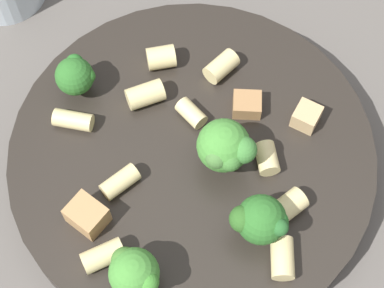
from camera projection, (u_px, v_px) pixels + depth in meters
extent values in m
plane|color=#5B5651|center=(192.00, 168.00, 0.51)|extent=(2.00, 2.00, 0.00)
cylinder|color=#28231E|center=(192.00, 159.00, 0.49)|extent=(0.27, 0.27, 0.03)
cylinder|color=white|center=(192.00, 152.00, 0.48)|extent=(0.25, 0.25, 0.01)
torus|color=#28231E|center=(192.00, 151.00, 0.48)|extent=(0.27, 0.27, 0.00)
cylinder|color=#9EC175|center=(224.00, 155.00, 0.47)|extent=(0.01, 0.01, 0.02)
sphere|color=#478E38|center=(225.00, 142.00, 0.45)|extent=(0.04, 0.04, 0.04)
sphere|color=#467937|center=(217.00, 156.00, 0.44)|extent=(0.02, 0.02, 0.02)
sphere|color=#3F8038|center=(244.00, 148.00, 0.44)|extent=(0.02, 0.02, 0.02)
sphere|color=#407C34|center=(230.00, 159.00, 0.44)|extent=(0.02, 0.02, 0.02)
cylinder|color=#93B766|center=(78.00, 87.00, 0.50)|extent=(0.01, 0.01, 0.01)
sphere|color=#2D6B28|center=(74.00, 76.00, 0.48)|extent=(0.03, 0.03, 0.03)
sphere|color=#2B6C25|center=(88.00, 76.00, 0.48)|extent=(0.01, 0.01, 0.01)
sphere|color=#2A6F28|center=(75.00, 63.00, 0.48)|extent=(0.01, 0.01, 0.01)
cylinder|color=#84AD60|center=(136.00, 280.00, 0.43)|extent=(0.01, 0.01, 0.01)
sphere|color=#478E38|center=(134.00, 273.00, 0.41)|extent=(0.03, 0.03, 0.03)
sphere|color=#40823A|center=(116.00, 259.00, 0.41)|extent=(0.01, 0.01, 0.01)
sphere|color=#408A30|center=(148.00, 282.00, 0.40)|extent=(0.01, 0.01, 0.01)
sphere|color=#447C2F|center=(120.00, 258.00, 0.41)|extent=(0.02, 0.02, 0.02)
cylinder|color=#9EC175|center=(259.00, 229.00, 0.44)|extent=(0.01, 0.01, 0.01)
sphere|color=#2D6B28|center=(261.00, 220.00, 0.43)|extent=(0.03, 0.03, 0.03)
sphere|color=#276A27|center=(276.00, 222.00, 0.42)|extent=(0.02, 0.02, 0.02)
sphere|color=#275F29|center=(280.00, 227.00, 0.42)|extent=(0.01, 0.01, 0.01)
sphere|color=#2E6023|center=(243.00, 219.00, 0.42)|extent=(0.02, 0.02, 0.02)
cylinder|color=beige|center=(191.00, 113.00, 0.48)|extent=(0.02, 0.03, 0.01)
cylinder|color=beige|center=(145.00, 95.00, 0.49)|extent=(0.03, 0.03, 0.02)
cylinder|color=beige|center=(73.00, 120.00, 0.48)|extent=(0.02, 0.03, 0.01)
cylinder|color=beige|center=(267.00, 158.00, 0.47)|extent=(0.03, 0.03, 0.02)
cylinder|color=beige|center=(161.00, 57.00, 0.50)|extent=(0.03, 0.03, 0.02)
cylinder|color=beige|center=(289.00, 206.00, 0.45)|extent=(0.03, 0.03, 0.02)
cylinder|color=beige|center=(103.00, 256.00, 0.43)|extent=(0.03, 0.03, 0.02)
cylinder|color=beige|center=(221.00, 66.00, 0.50)|extent=(0.03, 0.02, 0.02)
cylinder|color=beige|center=(282.00, 258.00, 0.43)|extent=(0.03, 0.03, 0.02)
cylinder|color=beige|center=(120.00, 182.00, 0.46)|extent=(0.03, 0.02, 0.01)
cube|color=tan|center=(87.00, 215.00, 0.44)|extent=(0.03, 0.03, 0.02)
cube|color=tan|center=(306.00, 117.00, 0.48)|extent=(0.02, 0.02, 0.02)
cube|color=#A87A4C|center=(247.00, 105.00, 0.49)|extent=(0.03, 0.03, 0.01)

